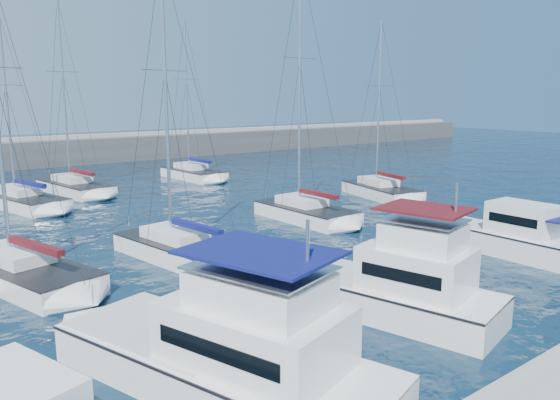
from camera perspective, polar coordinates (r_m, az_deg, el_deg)
ground at (r=24.77m, az=5.05°, el=-8.54°), size 220.00×220.00×0.00m
breakwater at (r=71.21m, az=-24.86°, el=4.07°), size 160.00×6.00×4.45m
motor_yacht_port_inner at (r=15.78m, az=-5.00°, el=-15.81°), size 6.51×11.02×4.69m
motor_yacht_stbd_inner at (r=21.19m, az=12.43°, el=-8.91°), size 5.00×8.62×4.69m
motor_yacht_stbd_outer at (r=31.12m, az=23.01°, el=-3.53°), size 2.55×6.93×3.20m
sailboat_mid_b at (r=26.99m, az=-25.47°, el=-6.78°), size 5.21×9.17×15.07m
sailboat_mid_c at (r=28.25m, az=-10.35°, el=-5.10°), size 4.12×8.52×15.10m
sailboat_mid_d at (r=36.57m, az=2.69°, el=-1.24°), size 3.25×7.58×17.08m
sailboat_mid_e at (r=45.65m, az=10.51°, el=0.97°), size 4.75×8.12×14.41m
sailboat_back_a at (r=45.08m, az=-25.41°, el=-0.05°), size 5.12×9.48×14.36m
sailboat_back_b at (r=49.75m, az=-20.63°, el=1.27°), size 4.32×8.90×16.37m
sailboat_back_c at (r=55.49m, az=-9.06°, el=2.76°), size 3.46×8.11×15.78m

